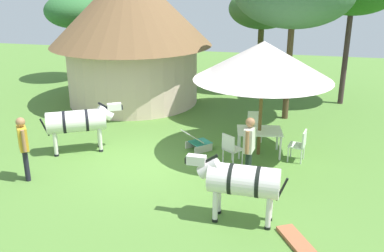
% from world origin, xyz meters
% --- Properties ---
extents(ground_plane, '(36.00, 36.00, 0.00)m').
position_xyz_m(ground_plane, '(0.00, 0.00, 0.00)').
color(ground_plane, '#527E34').
extents(thatched_hut, '(6.30, 6.30, 5.30)m').
position_xyz_m(thatched_hut, '(-2.67, 5.63, 2.91)').
color(thatched_hut, beige).
rests_on(thatched_hut, ground_plane).
extents(shade_umbrella, '(3.81, 3.81, 3.26)m').
position_xyz_m(shade_umbrella, '(2.75, 1.25, 2.73)').
color(shade_umbrella, brown).
rests_on(shade_umbrella, ground_plane).
extents(patio_dining_table, '(1.38, 1.06, 0.74)m').
position_xyz_m(patio_dining_table, '(2.75, 1.25, 0.65)').
color(patio_dining_table, white).
rests_on(patio_dining_table, ground_plane).
extents(patio_chair_west_end, '(0.50, 0.51, 0.90)m').
position_xyz_m(patio_chair_west_end, '(3.89, 1.02, 0.52)').
color(patio_chair_west_end, white).
rests_on(patio_chair_west_end, ground_plane).
extents(patio_chair_east_end, '(0.51, 0.50, 0.90)m').
position_xyz_m(patio_chair_east_end, '(2.52, 2.39, 0.52)').
color(patio_chair_east_end, white).
rests_on(patio_chair_east_end, ground_plane).
extents(patio_chair_near_hut, '(0.60, 0.60, 0.90)m').
position_xyz_m(patio_chair_near_hut, '(2.07, 0.31, 0.52)').
color(patio_chair_near_hut, silver).
rests_on(patio_chair_near_hut, ground_plane).
extents(guest_beside_umbrella, '(0.27, 0.61, 1.71)m').
position_xyz_m(guest_beside_umbrella, '(2.64, -0.63, 1.03)').
color(guest_beside_umbrella, black).
rests_on(guest_beside_umbrella, ground_plane).
extents(standing_watcher, '(0.44, 0.48, 1.66)m').
position_xyz_m(standing_watcher, '(-2.82, -1.73, 1.00)').
color(standing_watcher, black).
rests_on(standing_watcher, ground_plane).
extents(striped_lounge_chair, '(0.93, 0.93, 0.65)m').
position_xyz_m(striped_lounge_chair, '(0.95, 1.15, 0.26)').
color(striped_lounge_chair, teal).
rests_on(striped_lounge_chair, ground_plane).
extents(zebra_nearest_camera, '(2.14, 0.69, 1.47)m').
position_xyz_m(zebra_nearest_camera, '(2.67, -2.43, 0.93)').
color(zebra_nearest_camera, silver).
rests_on(zebra_nearest_camera, ground_plane).
extents(zebra_by_umbrella, '(2.09, 1.39, 1.46)m').
position_xyz_m(zebra_by_umbrella, '(-2.37, 0.28, 0.93)').
color(zebra_by_umbrella, silver).
rests_on(zebra_by_umbrella, ground_plane).
extents(acacia_tree_left_background, '(2.85, 2.85, 4.39)m').
position_xyz_m(acacia_tree_left_background, '(2.11, 8.60, 3.51)').
color(acacia_tree_left_background, '#443F1F').
rests_on(acacia_tree_left_background, ground_plane).
extents(acacia_tree_right_background, '(2.63, 2.63, 4.08)m').
position_xyz_m(acacia_tree_right_background, '(-6.61, 8.52, 3.27)').
color(acacia_tree_right_background, '#433B1F').
rests_on(acacia_tree_right_background, ground_plane).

